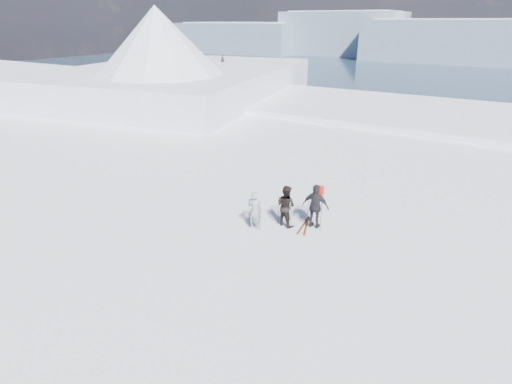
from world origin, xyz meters
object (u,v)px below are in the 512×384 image
skis_loose (305,225)px  skier_grey (255,210)px  skier_pack (316,207)px  skier_dark (286,206)px

skis_loose → skier_grey: bearing=-144.4°
skier_pack → skis_loose: size_ratio=1.16×
skier_dark → skis_loose: size_ratio=1.08×
skier_dark → skier_pack: (1.17, 0.44, 0.07)m
skier_grey → skier_dark: 1.36m
skier_dark → skis_loose: bearing=-142.4°
skier_dark → skis_loose: 1.24m
skier_grey → skis_loose: (1.77, 1.27, -0.82)m
skier_dark → skier_pack: 1.25m
skier_grey → skier_pack: bearing=-153.9°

